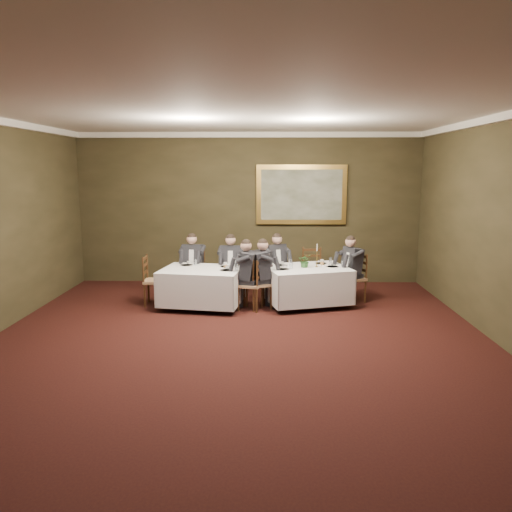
{
  "coord_description": "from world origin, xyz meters",
  "views": [
    {
      "loc": [
        0.43,
        -6.71,
        2.67
      ],
      "look_at": [
        0.24,
        2.0,
        1.15
      ],
      "focal_mm": 35.0,
      "sensor_mm": 36.0,
      "label": 1
    }
  ],
  "objects_px": {
    "diner_main_backleft": "(275,273)",
    "chair_main_endleft": "(258,294)",
    "chair_sec_endleft": "(155,291)",
    "candlestick": "(317,258)",
    "diner_main_endleft": "(259,283)",
    "chair_main_backright": "(312,281)",
    "diner_main_endright": "(353,277)",
    "diner_sec_backright": "(231,274)",
    "painting": "(301,195)",
    "diner_sec_backleft": "(193,273)",
    "table_second": "(202,285)",
    "chair_main_backleft": "(275,283)",
    "chair_sec_backleft": "(194,283)",
    "chair_sec_endright": "(251,295)",
    "table_main": "(307,283)",
    "chair_main_endright": "(353,288)",
    "centerpiece": "(305,260)",
    "diner_sec_endright": "(250,283)",
    "chair_sec_backright": "(231,285)"
  },
  "relations": [
    {
      "from": "candlestick",
      "to": "painting",
      "type": "bearing_deg",
      "value": 95.66
    },
    {
      "from": "chair_main_backright",
      "to": "chair_main_endright",
      "type": "height_order",
      "value": "same"
    },
    {
      "from": "chair_main_endright",
      "to": "diner_main_endright",
      "type": "xyz_separation_m",
      "value": [
        -0.01,
        -0.0,
        0.23
      ]
    },
    {
      "from": "chair_main_backright",
      "to": "diner_main_endleft",
      "type": "relative_size",
      "value": 0.74
    },
    {
      "from": "diner_sec_backleft",
      "to": "diner_sec_endright",
      "type": "bearing_deg",
      "value": 147.15
    },
    {
      "from": "diner_sec_backright",
      "to": "centerpiece",
      "type": "bearing_deg",
      "value": 164.32
    },
    {
      "from": "chair_main_backright",
      "to": "table_main",
      "type": "bearing_deg",
      "value": 76.75
    },
    {
      "from": "chair_main_backright",
      "to": "chair_sec_endleft",
      "type": "bearing_deg",
      "value": 14.99
    },
    {
      "from": "diner_main_endleft",
      "to": "centerpiece",
      "type": "distance_m",
      "value": 1.02
    },
    {
      "from": "chair_sec_backright",
      "to": "chair_sec_endright",
      "type": "distance_m",
      "value": 0.97
    },
    {
      "from": "chair_main_endleft",
      "to": "diner_sec_backright",
      "type": "bearing_deg",
      "value": -166.83
    },
    {
      "from": "table_main",
      "to": "chair_sec_endleft",
      "type": "distance_m",
      "value": 3.02
    },
    {
      "from": "diner_main_endleft",
      "to": "diner_main_endright",
      "type": "xyz_separation_m",
      "value": [
        1.9,
        0.54,
        0.0
      ]
    },
    {
      "from": "chair_main_backleft",
      "to": "chair_main_endleft",
      "type": "distance_m",
      "value": 0.99
    },
    {
      "from": "diner_main_endleft",
      "to": "chair_main_endright",
      "type": "relative_size",
      "value": 1.35
    },
    {
      "from": "chair_sec_backleft",
      "to": "chair_sec_endright",
      "type": "bearing_deg",
      "value": 146.97
    },
    {
      "from": "diner_main_endright",
      "to": "chair_sec_endright",
      "type": "distance_m",
      "value": 2.15
    },
    {
      "from": "diner_sec_endright",
      "to": "centerpiece",
      "type": "distance_m",
      "value": 1.19
    },
    {
      "from": "diner_sec_backleft",
      "to": "chair_sec_endleft",
      "type": "bearing_deg",
      "value": 50.99
    },
    {
      "from": "chair_main_backright",
      "to": "candlestick",
      "type": "xyz_separation_m",
      "value": [
        0.01,
        -0.83,
        0.65
      ]
    },
    {
      "from": "chair_main_endleft",
      "to": "table_second",
      "type": "bearing_deg",
      "value": -117.29
    },
    {
      "from": "chair_main_backright",
      "to": "chair_sec_backright",
      "type": "xyz_separation_m",
      "value": [
        -1.72,
        -0.37,
        0.0
      ]
    },
    {
      "from": "chair_main_backleft",
      "to": "chair_main_endleft",
      "type": "xyz_separation_m",
      "value": [
        -0.33,
        -0.94,
        0.0
      ]
    },
    {
      "from": "chair_main_backleft",
      "to": "diner_main_endleft",
      "type": "bearing_deg",
      "value": 41.69
    },
    {
      "from": "painting",
      "to": "chair_sec_endleft",
      "type": "bearing_deg",
      "value": -145.72
    },
    {
      "from": "chair_sec_endleft",
      "to": "diner_main_endleft",
      "type": "bearing_deg",
      "value": 81.82
    },
    {
      "from": "diner_main_endright",
      "to": "diner_sec_backright",
      "type": "xyz_separation_m",
      "value": [
        -2.48,
        0.24,
        0.0
      ]
    },
    {
      "from": "chair_main_endleft",
      "to": "table_main",
      "type": "bearing_deg",
      "value": 82.86
    },
    {
      "from": "diner_main_backleft",
      "to": "chair_main_backright",
      "type": "distance_m",
      "value": 0.88
    },
    {
      "from": "candlestick",
      "to": "chair_sec_endleft",
      "type": "bearing_deg",
      "value": -177.99
    },
    {
      "from": "chair_main_backleft",
      "to": "candlestick",
      "type": "bearing_deg",
      "value": 114.54
    },
    {
      "from": "diner_main_backleft",
      "to": "chair_main_endleft",
      "type": "distance_m",
      "value": 1.01
    },
    {
      "from": "chair_main_backleft",
      "to": "painting",
      "type": "height_order",
      "value": "painting"
    },
    {
      "from": "chair_sec_backleft",
      "to": "diner_sec_backright",
      "type": "bearing_deg",
      "value": 175.88
    },
    {
      "from": "chair_main_endleft",
      "to": "diner_main_endleft",
      "type": "xyz_separation_m",
      "value": [
        0.01,
        0.0,
        0.23
      ]
    },
    {
      "from": "table_second",
      "to": "chair_main_endleft",
      "type": "xyz_separation_m",
      "value": [
        1.1,
        -0.08,
        -0.17
      ]
    },
    {
      "from": "table_second",
      "to": "candlestick",
      "type": "height_order",
      "value": "candlestick"
    },
    {
      "from": "diner_main_backleft",
      "to": "diner_main_endright",
      "type": "bearing_deg",
      "value": 136.86
    },
    {
      "from": "diner_sec_endright",
      "to": "painting",
      "type": "distance_m",
      "value": 3.04
    },
    {
      "from": "chair_main_endright",
      "to": "diner_sec_backleft",
      "type": "relative_size",
      "value": 0.74
    },
    {
      "from": "diner_main_backleft",
      "to": "chair_main_endleft",
      "type": "relative_size",
      "value": 1.35
    },
    {
      "from": "chair_sec_backleft",
      "to": "diner_sec_backright",
      "type": "distance_m",
      "value": 0.85
    },
    {
      "from": "chair_sec_endright",
      "to": "diner_sec_backleft",
      "type": "bearing_deg",
      "value": 66.53
    },
    {
      "from": "chair_main_endleft",
      "to": "chair_sec_backright",
      "type": "xyz_separation_m",
      "value": [
        -0.57,
        0.8,
        0.0
      ]
    },
    {
      "from": "diner_main_backleft",
      "to": "painting",
      "type": "relative_size",
      "value": 0.64
    },
    {
      "from": "chair_main_endleft",
      "to": "chair_sec_endleft",
      "type": "height_order",
      "value": "same"
    },
    {
      "from": "table_second",
      "to": "chair_main_backleft",
      "type": "distance_m",
      "value": 1.67
    },
    {
      "from": "diner_sec_endright",
      "to": "painting",
      "type": "relative_size",
      "value": 0.64
    },
    {
      "from": "diner_main_backleft",
      "to": "chair_main_endleft",
      "type": "bearing_deg",
      "value": 40.68
    },
    {
      "from": "chair_main_endright",
      "to": "chair_sec_backleft",
      "type": "xyz_separation_m",
      "value": [
        -3.3,
        0.37,
        0.0
      ]
    }
  ]
}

